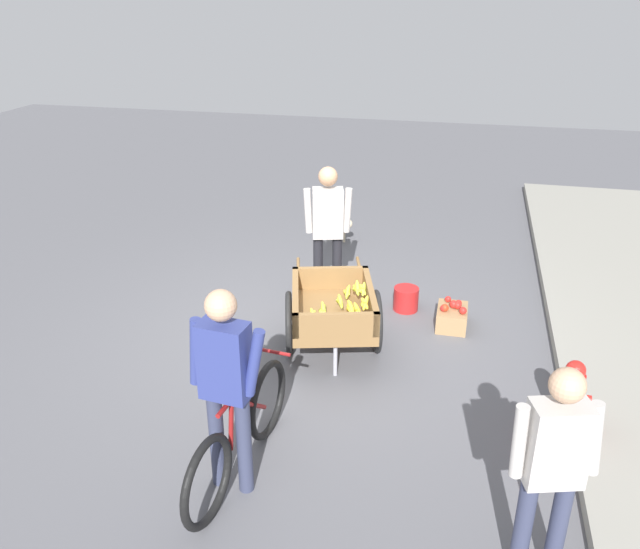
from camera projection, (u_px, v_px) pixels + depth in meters
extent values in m
plane|color=#56565B|center=(312.00, 333.00, 6.86)|extent=(24.00, 24.00, 0.00)
cube|color=olive|center=(333.00, 315.00, 6.39)|extent=(1.27, 1.06, 0.10)
cube|color=olive|center=(336.00, 325.00, 5.84)|extent=(0.27, 0.79, 0.24)
cube|color=olive|center=(330.00, 278.00, 6.79)|extent=(0.27, 0.79, 0.24)
cube|color=olive|center=(370.00, 299.00, 6.33)|extent=(1.08, 0.35, 0.24)
cube|color=olive|center=(296.00, 300.00, 6.31)|extent=(1.08, 0.35, 0.24)
torus|color=black|center=(376.00, 321.00, 6.43)|extent=(0.63, 0.23, 0.64)
torus|color=black|center=(289.00, 323.00, 6.41)|extent=(0.63, 0.23, 0.64)
cylinder|color=#9E9EA8|center=(333.00, 322.00, 6.42)|extent=(0.27, 0.86, 0.04)
cylinder|color=olive|center=(360.00, 267.00, 7.09)|extent=(0.54, 0.18, 0.04)
cylinder|color=olive|center=(298.00, 268.00, 7.07)|extent=(0.54, 0.18, 0.04)
cylinder|color=#9E9EA8|center=(335.00, 359.00, 6.05)|extent=(0.04, 0.04, 0.35)
ellipsoid|color=gold|center=(346.00, 293.00, 6.63)|extent=(0.18, 0.05, 0.13)
ellipsoid|color=gold|center=(346.00, 292.00, 6.62)|extent=(0.18, 0.14, 0.08)
ellipsoid|color=gold|center=(347.00, 292.00, 6.60)|extent=(0.19, 0.07, 0.09)
ellipsoid|color=gold|center=(348.00, 292.00, 6.59)|extent=(0.18, 0.05, 0.14)
ellipsoid|color=gold|center=(311.00, 318.00, 6.09)|extent=(0.17, 0.08, 0.15)
ellipsoid|color=gold|center=(312.00, 317.00, 6.07)|extent=(0.19, 0.10, 0.10)
ellipsoid|color=gold|center=(312.00, 317.00, 6.06)|extent=(0.19, 0.12, 0.05)
ellipsoid|color=gold|center=(313.00, 317.00, 6.04)|extent=(0.19, 0.05, 0.10)
ellipsoid|color=gold|center=(313.00, 316.00, 6.03)|extent=(0.17, 0.13, 0.14)
ellipsoid|color=gold|center=(339.00, 301.00, 6.33)|extent=(0.17, 0.06, 0.14)
ellipsoid|color=gold|center=(340.00, 301.00, 6.30)|extent=(0.19, 0.12, 0.05)
ellipsoid|color=gold|center=(340.00, 301.00, 6.28)|extent=(0.18, 0.11, 0.12)
ellipsoid|color=gold|center=(322.00, 310.00, 6.26)|extent=(0.18, 0.12, 0.13)
ellipsoid|color=gold|center=(322.00, 310.00, 6.24)|extent=(0.19, 0.06, 0.08)
ellipsoid|color=gold|center=(323.00, 310.00, 6.23)|extent=(0.19, 0.05, 0.08)
ellipsoid|color=gold|center=(324.00, 310.00, 6.20)|extent=(0.17, 0.11, 0.15)
ellipsoid|color=gold|center=(363.00, 304.00, 6.13)|extent=(0.17, 0.10, 0.14)
ellipsoid|color=gold|center=(364.00, 304.00, 6.11)|extent=(0.19, 0.06, 0.09)
ellipsoid|color=gold|center=(365.00, 303.00, 6.09)|extent=(0.18, 0.13, 0.08)
ellipsoid|color=gold|center=(365.00, 303.00, 6.08)|extent=(0.18, 0.06, 0.12)
ellipsoid|color=gold|center=(356.00, 325.00, 5.99)|extent=(0.18, 0.10, 0.14)
ellipsoid|color=gold|center=(357.00, 325.00, 5.98)|extent=(0.19, 0.05, 0.09)
ellipsoid|color=gold|center=(358.00, 324.00, 5.97)|extent=(0.18, 0.14, 0.05)
ellipsoid|color=gold|center=(358.00, 324.00, 5.95)|extent=(0.19, 0.10, 0.10)
ellipsoid|color=gold|center=(359.00, 324.00, 5.94)|extent=(0.18, 0.07, 0.15)
ellipsoid|color=gold|center=(361.00, 290.00, 6.44)|extent=(0.17, 0.11, 0.15)
ellipsoid|color=gold|center=(362.00, 290.00, 6.42)|extent=(0.19, 0.06, 0.08)
ellipsoid|color=gold|center=(363.00, 290.00, 6.40)|extent=(0.18, 0.13, 0.09)
ellipsoid|color=gold|center=(364.00, 289.00, 6.39)|extent=(0.18, 0.06, 0.13)
ellipsoid|color=gold|center=(356.00, 310.00, 6.17)|extent=(0.18, 0.08, 0.13)
ellipsoid|color=gold|center=(357.00, 310.00, 6.15)|extent=(0.19, 0.10, 0.05)
ellipsoid|color=gold|center=(358.00, 310.00, 6.13)|extent=(0.17, 0.15, 0.13)
ellipsoid|color=gold|center=(348.00, 309.00, 6.30)|extent=(0.18, 0.08, 0.13)
ellipsoid|color=gold|center=(349.00, 308.00, 6.29)|extent=(0.19, 0.08, 0.09)
ellipsoid|color=gold|center=(350.00, 308.00, 6.28)|extent=(0.18, 0.12, 0.05)
ellipsoid|color=gold|center=(350.00, 308.00, 6.26)|extent=(0.19, 0.08, 0.09)
ellipsoid|color=gold|center=(351.00, 307.00, 6.25)|extent=(0.17, 0.14, 0.12)
ellipsoid|color=gold|center=(355.00, 290.00, 6.51)|extent=(0.18, 0.05, 0.13)
ellipsoid|color=gold|center=(356.00, 289.00, 6.50)|extent=(0.18, 0.13, 0.10)
ellipsoid|color=gold|center=(356.00, 289.00, 6.48)|extent=(0.18, 0.13, 0.04)
ellipsoid|color=gold|center=(357.00, 288.00, 6.47)|extent=(0.19, 0.09, 0.11)
ellipsoid|color=gold|center=(358.00, 288.00, 6.45)|extent=(0.17, 0.10, 0.15)
cylinder|color=black|center=(337.00, 268.00, 7.44)|extent=(0.11, 0.11, 0.80)
cylinder|color=black|center=(318.00, 269.00, 7.43)|extent=(0.11, 0.11, 0.80)
cube|color=#B7B2AD|center=(328.00, 213.00, 7.15)|extent=(0.28, 0.38, 0.56)
sphere|color=tan|center=(328.00, 176.00, 6.98)|extent=(0.22, 0.22, 0.22)
cylinder|color=#B7B2AD|center=(347.00, 210.00, 7.15)|extent=(0.08, 0.10, 0.51)
cylinder|color=#B7B2AD|center=(308.00, 211.00, 7.14)|extent=(0.08, 0.10, 0.51)
torus|color=black|center=(268.00, 400.00, 5.20)|extent=(0.66, 0.13, 0.66)
torus|color=black|center=(207.00, 482.00, 4.34)|extent=(0.66, 0.13, 0.66)
cylinder|color=maroon|center=(237.00, 392.00, 4.61)|extent=(0.60, 0.10, 0.04)
cylinder|color=maroon|center=(231.00, 422.00, 4.57)|extent=(0.11, 0.05, 0.45)
cylinder|color=maroon|center=(250.00, 404.00, 4.85)|extent=(0.53, 0.10, 0.43)
ellipsoid|color=black|center=(228.00, 393.00, 4.45)|extent=(0.20, 0.08, 0.06)
cylinder|color=maroon|center=(263.00, 350.00, 4.95)|extent=(0.08, 0.46, 0.03)
cylinder|color=#333851|center=(217.00, 438.00, 4.65)|extent=(0.11, 0.11, 0.80)
cylinder|color=#333851|center=(244.00, 445.00, 4.58)|extent=(0.11, 0.11, 0.80)
cube|color=navy|center=(225.00, 361.00, 4.33)|extent=(0.24, 0.36, 0.57)
sphere|color=tan|center=(221.00, 305.00, 4.16)|extent=(0.22, 0.22, 0.22)
cylinder|color=navy|center=(196.00, 351.00, 4.39)|extent=(0.08, 0.12, 0.52)
cylinder|color=navy|center=(254.00, 363.00, 4.25)|extent=(0.08, 0.18, 0.52)
ellipsoid|color=beige|center=(336.00, 223.00, 9.25)|extent=(0.42, 0.45, 0.18)
sphere|color=beige|center=(348.00, 224.00, 9.03)|extent=(0.14, 0.14, 0.14)
cylinder|color=beige|center=(324.00, 215.00, 9.44)|extent=(0.09, 0.10, 0.12)
cylinder|color=beige|center=(344.00, 236.00, 9.26)|extent=(0.04, 0.04, 0.18)
cylinder|color=beige|center=(338.00, 238.00, 9.20)|extent=(0.04, 0.04, 0.18)
cylinder|color=beige|center=(333.00, 231.00, 9.45)|extent=(0.04, 0.04, 0.18)
cylinder|color=beige|center=(327.00, 232.00, 9.39)|extent=(0.04, 0.04, 0.18)
cylinder|color=red|center=(569.00, 403.00, 5.25)|extent=(0.18, 0.18, 0.55)
sphere|color=red|center=(576.00, 370.00, 5.12)|extent=(0.16, 0.16, 0.16)
cylinder|color=red|center=(572.00, 405.00, 5.13)|extent=(0.10, 0.07, 0.07)
cylinder|color=red|center=(585.00, 399.00, 5.21)|extent=(0.07, 0.10, 0.07)
cylinder|color=#B21E1E|center=(406.00, 299.00, 7.31)|extent=(0.29, 0.29, 0.27)
cube|color=#99754C|center=(452.00, 317.00, 6.95)|extent=(0.44, 0.32, 0.22)
sphere|color=red|center=(463.00, 311.00, 6.77)|extent=(0.08, 0.08, 0.08)
sphere|color=#B23319|center=(445.00, 308.00, 6.83)|extent=(0.08, 0.08, 0.08)
sphere|color=red|center=(458.00, 305.00, 6.88)|extent=(0.08, 0.08, 0.08)
sphere|color=red|center=(444.00, 308.00, 6.83)|extent=(0.08, 0.08, 0.08)
sphere|color=red|center=(454.00, 304.00, 6.90)|extent=(0.09, 0.09, 0.09)
sphere|color=red|center=(448.00, 299.00, 7.03)|extent=(0.07, 0.07, 0.07)
sphere|color=red|center=(459.00, 303.00, 6.94)|extent=(0.07, 0.07, 0.07)
cylinder|color=#333851|center=(558.00, 527.00, 3.92)|extent=(0.11, 0.11, 0.75)
cylinder|color=#333851|center=(523.00, 528.00, 3.91)|extent=(0.11, 0.11, 0.75)
cube|color=#B7B2AD|center=(556.00, 444.00, 3.65)|extent=(0.29, 0.38, 0.53)
sphere|color=tan|center=(567.00, 385.00, 3.49)|extent=(0.20, 0.20, 0.20)
cylinder|color=#B7B2AD|center=(595.00, 438.00, 3.65)|extent=(0.08, 0.12, 0.48)
cylinder|color=#B7B2AD|center=(519.00, 442.00, 3.63)|extent=(0.08, 0.09, 0.48)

